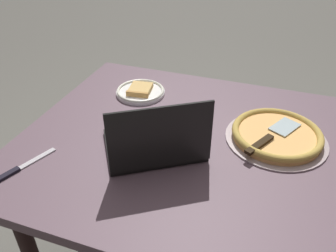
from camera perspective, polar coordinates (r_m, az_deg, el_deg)
dining_table at (r=1.30m, az=1.98°, el=-4.66°), size 1.15×1.03×0.70m
laptop at (r=1.16m, az=-2.09°, el=-2.74°), size 0.41×0.39×0.24m
pizza_plate at (r=1.54m, az=-4.59°, el=5.76°), size 0.22×0.22×0.04m
pizza_tray at (r=1.30m, az=17.51°, el=-1.41°), size 0.36×0.36×0.04m
table_knife at (r=1.22m, az=-23.59°, el=-6.56°), size 0.10×0.22×0.01m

